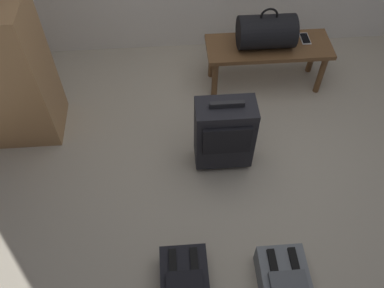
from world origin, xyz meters
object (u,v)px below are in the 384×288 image
cell_phone (305,39)px  side_cabinet (5,74)px  backpack_grey (284,281)px  backpack_dark (185,281)px  bench (268,51)px  duffel_bag_black (266,32)px  suitcase_upright_charcoal (224,133)px

cell_phone → side_cabinet: size_ratio=0.13×
backpack_grey → backpack_dark: 0.59m
backpack_dark → backpack_grey: bearing=-4.3°
bench → duffel_bag_black: (-0.04, 0.00, 0.20)m
suitcase_upright_charcoal → backpack_dark: bearing=-110.0°
cell_phone → suitcase_upright_charcoal: suitcase_upright_charcoal is taller
side_cabinet → bench: bearing=10.2°
backpack_grey → duffel_bag_black: bearing=84.7°
cell_phone → suitcase_upright_charcoal: (-0.76, -0.86, -0.10)m
cell_phone → duffel_bag_black: bearing=-170.9°
cell_phone → backpack_dark: (-1.09, -1.78, -0.32)m
bench → backpack_grey: size_ratio=2.63×
backpack_grey → backpack_dark: size_ratio=1.00×
bench → suitcase_upright_charcoal: suitcase_upright_charcoal is taller
duffel_bag_black → side_cabinet: 1.93m
duffel_bag_black → backpack_grey: (-0.16, -1.77, -0.45)m
backpack_dark → side_cabinet: bearing=130.0°
cell_phone → backpack_dark: bearing=-121.5°
suitcase_upright_charcoal → bench: bearing=60.5°
bench → side_cabinet: (-1.94, -0.35, 0.20)m
duffel_bag_black → suitcase_upright_charcoal: size_ratio=0.71×
bench → backpack_grey: bench is taller
side_cabinet → cell_phone: bearing=10.2°
duffel_bag_black → backpack_dark: duffel_bag_black is taller
duffel_bag_black → cell_phone: duffel_bag_black is taller
side_cabinet → duffel_bag_black: bearing=10.4°
cell_phone → backpack_grey: cell_phone is taller
duffel_bag_black → backpack_grey: bearing=-95.3°
duffel_bag_black → backpack_dark: 1.93m
duffel_bag_black → side_cabinet: bearing=-169.6°
cell_phone → side_cabinet: (-2.25, -0.40, 0.14)m
backpack_grey → backpack_dark: bearing=175.7°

